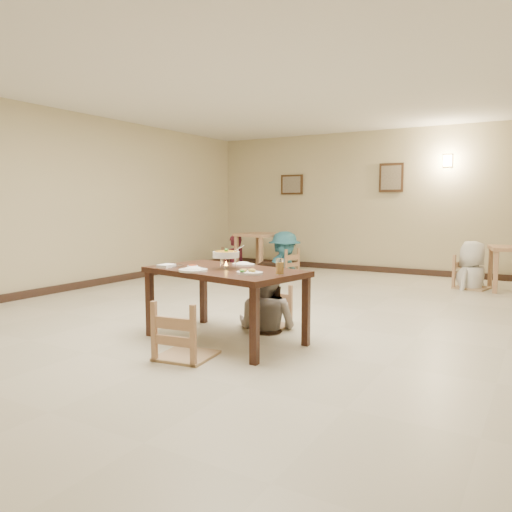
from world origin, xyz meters
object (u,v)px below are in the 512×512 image
Objects in this scene: bg_diner_a at (234,234)px; bg_chair_rl at (473,257)px; chair_near at (186,303)px; bg_diner_b at (285,231)px; bg_table_left at (259,240)px; main_diner at (267,261)px; curry_warmer at (226,255)px; drink_glass at (280,267)px; chair_far at (269,289)px; bg_chair_ll at (235,249)px; bg_chair_lr at (285,250)px; bg_diner_c at (474,241)px; main_table at (225,276)px.

bg_chair_rl is at bearing 107.38° from bg_diner_a.
bg_diner_b is at bearing -79.88° from chair_near.
bg_table_left is at bearing 101.22° from bg_diner_b.
main_diner is 5.06m from bg_table_left.
bg_diner_a is (-3.08, 4.94, -0.13)m from curry_warmer.
drink_glass reaches higher than bg_table_left.
bg_chair_rl reaches higher than chair_near.
chair_far is at bearing -58.76° from bg_table_left.
main_diner is at bearing 75.53° from curry_warmer.
chair_far is at bearing -126.11° from bg_chair_ll.
bg_chair_lr reaches higher than drink_glass.
chair_near is 5.89m from bg_diner_b.
curry_warmer is 0.29× the size of bg_chair_rl.
chair_far is 0.92× the size of bg_chair_lr.
bg_table_left is 0.68m from bg_chair_ll.
bg_diner_c is (4.93, -0.07, 0.04)m from bg_diner_a.
bg_table_left is 0.67m from bg_diner_b.
bg_chair_rl reaches higher than curry_warmer.
bg_diner_a is (-1.28, 0.05, 0.29)m from bg_chair_lr.
chair_near reaches higher than curry_warmer.
bg_diner_a is (-4.93, 0.07, 0.24)m from bg_chair_rl.
bg_diner_c reaches higher than drink_glass.
curry_warmer is 5.82m from bg_diner_a.
main_table is 5.85m from bg_chair_ll.
main_diner is at bearing 170.54° from bg_chair_rl.
drink_glass is 0.17× the size of bg_chair_ll.
bg_table_left is at bearing -80.58° from bg_chair_lr.
bg_diner_c is (1.84, 5.57, 0.30)m from chair_near.
chair_near is 0.64× the size of bg_diner_c.
bg_chair_lr is at bearing 118.03° from chair_far.
curry_warmer is at bearing -97.07° from chair_near.
bg_chair_ll is 0.52× the size of bg_diner_b.
chair_far is at bearing -139.16° from bg_diner_b.
drink_glass is at bearing -52.06° from chair_far.
bg_diner_a is at bearing -69.14° from chair_near.
drink_glass is 5.10m from bg_diner_c.
chair_far is at bearing 124.69° from drink_glass.
main_table is at bearing -97.19° from chair_near.
main_table is 1.11× the size of main_diner.
drink_glass is at bearing 55.04° from bg_diner_a.
bg_diner_c is at bearing -74.16° from bg_chair_ll.
main_diner is 1.73× the size of bg_chair_ll.
bg_diner_c reaches higher than chair_far.
main_table is 1.01× the size of bg_diner_b.
chair_near is 6.16m from bg_table_left.
curry_warmer is 0.19× the size of bg_diner_c.
bg_diner_b is at bearing -69.54° from bg_diner_c.
bg_chair_rl reaches higher than bg_table_left.
bg_diner_a is at bearing -69.99° from bg_diner_c.
bg_diner_c is (3.65, -0.03, -0.06)m from bg_diner_b.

